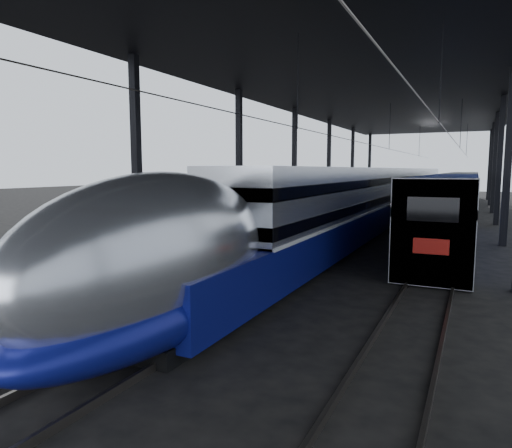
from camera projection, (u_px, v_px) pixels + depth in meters
The scene contains 8 objects.
ground at pixel (179, 295), 14.32m from camera, with size 160.00×160.00×0.00m, color black.
platform at pixel (299, 216), 33.65m from camera, with size 6.00×80.00×1.00m, color #4C4C4F.
yellow_strip at pixel (336, 211), 32.38m from camera, with size 0.30×80.00×0.01m, color gold.
rails at pixel (412, 228), 30.24m from camera, with size 6.52×80.00×0.16m.
canopy at pixel (376, 91), 30.29m from camera, with size 18.00×75.00×9.47m.
tgv_train at pixel (385, 196), 34.76m from camera, with size 2.81×65.20×4.03m.
second_train at pixel (460, 194), 39.18m from camera, with size 2.65×56.05×3.64m.
child at pixel (86, 249), 14.36m from camera, with size 0.31×0.21×0.86m, color #452717.
Camera 1 is at (8.24, -11.51, 3.93)m, focal length 32.00 mm.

